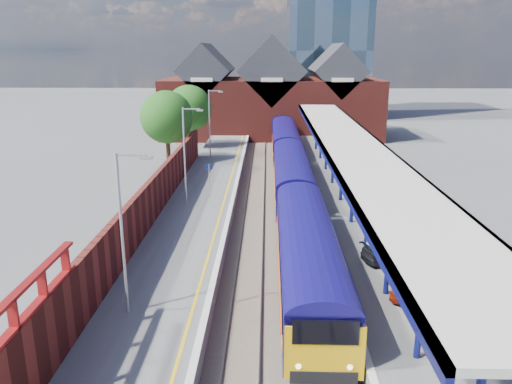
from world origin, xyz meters
TOP-DOWN VIEW (x-y plane):
  - ground at (0.00, 30.00)m, footprint 240.00×240.00m
  - ballast_bed at (0.00, 20.00)m, footprint 6.00×76.00m
  - rails at (0.00, 20.00)m, footprint 4.51×76.00m
  - left_platform at (-5.50, 20.00)m, footprint 5.00×76.00m
  - right_platform at (6.00, 20.00)m, footprint 6.00×76.00m
  - coping_left at (-3.15, 20.00)m, footprint 0.30×76.00m
  - coping_right at (3.15, 20.00)m, footprint 0.30×76.00m
  - yellow_line at (-3.75, 20.00)m, footprint 0.14×76.00m
  - train at (1.49, 34.89)m, footprint 2.90×65.91m
  - canopy at (5.48, 21.95)m, footprint 4.50×52.00m
  - lamp_post_b at (-6.36, 6.00)m, footprint 1.48×0.18m
  - lamp_post_c at (-6.36, 22.00)m, footprint 1.48×0.18m
  - lamp_post_d at (-6.36, 38.00)m, footprint 1.48×0.18m
  - platform_sign at (-5.00, 24.00)m, footprint 0.55×0.08m
  - brick_wall at (-8.10, 13.54)m, footprint 0.35×50.00m
  - station_building at (0.00, 58.00)m, footprint 30.00×12.12m
  - glass_tower at (10.00, 80.00)m, footprint 14.20×14.20m
  - tree_near at (-10.35, 35.91)m, footprint 5.20×5.20m
  - tree_far at (-9.35, 43.91)m, footprint 5.20×5.20m
  - parked_car_red at (6.72, 6.66)m, footprint 3.87×2.77m
  - parked_car_silver at (7.06, 11.97)m, footprint 4.36×1.71m
  - parked_car_dark at (6.47, 11.72)m, footprint 4.33×2.88m
  - parked_car_blue at (7.63, 11.76)m, footprint 4.58×2.86m

SIDE VIEW (x-z plane):
  - ground at x=0.00m, z-range 0.00..0.00m
  - ballast_bed at x=0.00m, z-range 0.00..0.06m
  - rails at x=0.00m, z-range 0.05..0.19m
  - left_platform at x=-5.50m, z-range 0.00..1.00m
  - right_platform at x=6.00m, z-range 0.00..1.00m
  - yellow_line at x=-3.75m, z-range 1.00..1.01m
  - coping_left at x=-3.15m, z-range 1.00..1.05m
  - coping_right at x=3.15m, z-range 1.00..1.05m
  - parked_car_dark at x=6.47m, z-range 1.00..2.16m
  - parked_car_blue at x=7.63m, z-range 1.00..2.18m
  - parked_car_red at x=6.72m, z-range 1.00..2.22m
  - parked_car_silver at x=7.06m, z-range 1.00..2.41m
  - train at x=1.49m, z-range 0.40..3.85m
  - brick_wall at x=-8.10m, z-range 0.52..4.38m
  - platform_sign at x=-5.00m, z-range 1.44..3.94m
  - lamp_post_b at x=-6.36m, z-range 1.49..8.49m
  - lamp_post_c at x=-6.36m, z-range 1.49..8.49m
  - lamp_post_d at x=-6.36m, z-range 1.49..8.49m
  - canopy at x=5.48m, z-range 3.01..7.49m
  - tree_near at x=-10.35m, z-range 1.30..9.40m
  - tree_far at x=-9.35m, z-range 1.30..9.40m
  - station_building at x=0.00m, z-range -1.44..12.34m
  - glass_tower at x=10.00m, z-range 0.05..40.35m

